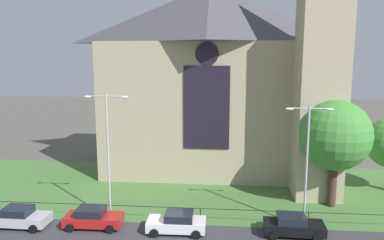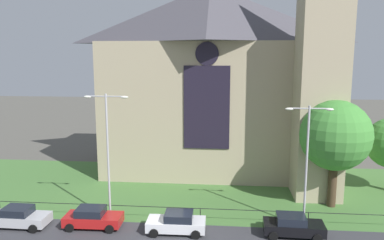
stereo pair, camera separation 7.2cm
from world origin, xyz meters
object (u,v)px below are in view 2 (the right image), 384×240
tree_right_near (335,136)px  streetlamp_far (307,152)px  parked_car_red (93,218)px  church_building (217,78)px  parked_car_silver (20,217)px  parked_car_black (293,226)px  parked_car_white (177,223)px  streetlamp_near (108,143)px

tree_right_near → streetlamp_far: bearing=-126.4°
tree_right_near → parked_car_red: (-18.73, -5.72, -5.36)m
church_building → streetlamp_far: bearing=-63.7°
parked_car_red → church_building: bearing=59.8°
church_building → streetlamp_far: size_ratio=2.85×
church_building → tree_right_near: bearing=-44.2°
tree_right_near → parked_car_silver: 25.52m
church_building → parked_car_black: church_building is taller
church_building → streetlamp_far: church_building is taller
parked_car_red → parked_car_white: 6.32m
parked_car_white → streetlamp_near: bearing=-18.6°
parked_car_silver → parked_car_black: (20.02, 0.39, 0.00)m
church_building → parked_car_red: church_building is taller
parked_car_white → parked_car_black: 8.25m
church_building → parked_car_black: size_ratio=6.11×
church_building → parked_car_black: (5.91, -15.52, -9.53)m
parked_car_silver → streetlamp_near: bearing=17.4°
streetlamp_far → parked_car_silver: bearing=-174.9°
streetlamp_far → parked_car_white: size_ratio=2.16×
parked_car_black → parked_car_white: bearing=-176.4°
parked_car_silver → parked_car_white: size_ratio=1.00×
streetlamp_far → streetlamp_near: bearing=180.0°
streetlamp_near → parked_car_white: bearing=-17.7°
tree_right_near → streetlamp_near: bearing=-166.6°
streetlamp_far → parked_car_red: 16.43m
streetlamp_far → parked_car_red: (-15.59, -1.47, -4.97)m
streetlamp_near → streetlamp_far: streetlamp_near is taller
tree_right_near → parked_car_black: tree_right_near is taller
tree_right_near → parked_car_red: bearing=-163.0°
streetlamp_near → parked_car_silver: bearing=-163.5°
tree_right_near → streetlamp_near: streetlamp_near is taller
parked_car_white → tree_right_near: bearing=-155.1°
streetlamp_far → parked_car_black: (-1.03, -1.47, -4.97)m
parked_car_black → tree_right_near: bearing=55.7°
parked_car_red → parked_car_silver: bearing=-176.9°
parked_car_red → streetlamp_far: bearing=4.3°
streetlamp_far → tree_right_near: bearing=53.6°
streetlamp_near → parked_car_black: bearing=-6.1°
parked_car_white → parked_car_black: bearing=-179.0°
tree_right_near → parked_car_silver: (-24.19, -6.12, -5.36)m
church_building → parked_car_black: bearing=-69.2°
streetlamp_far → church_building: bearing=116.3°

